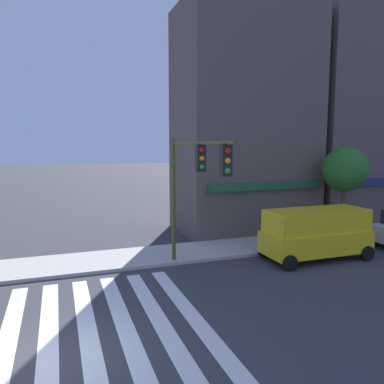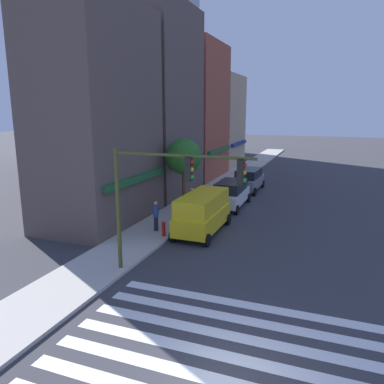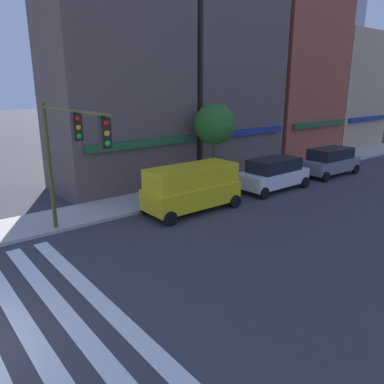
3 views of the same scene
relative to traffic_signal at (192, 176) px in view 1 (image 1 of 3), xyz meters
The scene contains 9 objects.
ground_plane 7.76m from the traffic_signal, 142.13° to the right, with size 200.00×200.00×0.00m, color #38383D.
sidewalk_left 7.42m from the traffic_signal, 146.45° to the left, with size 120.00×3.00×0.15m.
crosswalk_stripes 7.76m from the traffic_signal, 142.13° to the right, with size 8.89×10.80×0.01m.
traffic_signal is the anchor object (origin of this frame).
van_yellow 6.98m from the traffic_signal, ahead, with size 5.01×2.22×2.34m.
pedestrian_orange_vest 10.39m from the traffic_signal, 14.86° to the left, with size 0.32×0.32×1.77m.
pedestrian_blue_shirt 6.87m from the traffic_signal, 30.84° to the left, with size 0.32×0.32×1.77m.
fire_hydrant 6.23m from the traffic_signal, 27.08° to the left, with size 0.24×0.24×0.84m.
street_tree 10.93m from the traffic_signal, 18.41° to the left, with size 2.50×2.50×5.03m.
Camera 1 is at (0.42, -9.24, 5.26)m, focal length 35.00 mm.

